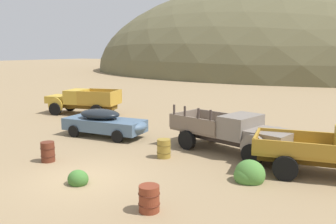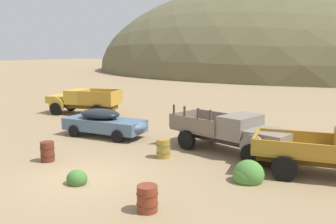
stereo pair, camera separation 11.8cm
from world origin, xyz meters
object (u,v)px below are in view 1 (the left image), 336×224
car_chalk_blue (106,123)px  oil_drum_spare (149,199)px  truck_primer_gray (239,133)px  oil_drum_by_truck (164,148)px  oil_drum_foreground (48,152)px  truck_faded_yellow (78,101)px

car_chalk_blue → oil_drum_spare: bearing=-47.8°
truck_primer_gray → oil_drum_by_truck: size_ratio=7.36×
car_chalk_blue → oil_drum_by_truck: size_ratio=5.98×
car_chalk_blue → oil_drum_foreground: size_ratio=5.80×
oil_drum_by_truck → oil_drum_spare: (2.59, -4.96, -0.02)m
car_chalk_blue → oil_drum_by_truck: (4.98, -1.74, -0.38)m
truck_primer_gray → oil_drum_spare: (-0.11, -7.35, -0.59)m
truck_faded_yellow → oil_drum_spare: size_ratio=7.25×
oil_drum_foreground → oil_drum_by_truck: bearing=38.1°
car_chalk_blue → oil_drum_by_truck: bearing=-25.6°
oil_drum_foreground → oil_drum_by_truck: oil_drum_foreground is taller
truck_faded_yellow → truck_primer_gray: (14.49, -3.90, -0.01)m
truck_faded_yellow → oil_drum_foreground: truck_faded_yellow is taller
car_chalk_blue → truck_primer_gray: size_ratio=0.81×
truck_faded_yellow → oil_drum_by_truck: bearing=136.4°
truck_primer_gray → oil_drum_by_truck: bearing=-125.5°
oil_drum_by_truck → truck_primer_gray: bearing=41.6°
truck_faded_yellow → oil_drum_spare: truck_faded_yellow is taller
oil_drum_foreground → oil_drum_by_truck: 5.18m
truck_primer_gray → oil_drum_by_truck: truck_primer_gray is taller
car_chalk_blue → oil_drum_by_truck: car_chalk_blue is taller
oil_drum_foreground → oil_drum_spare: oil_drum_foreground is taller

